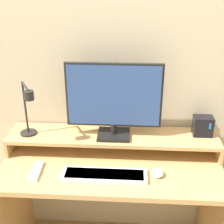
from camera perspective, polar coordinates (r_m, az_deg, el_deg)
The scene contains 9 objects.
wall_back at distance 1.91m, azimuth 0.49°, elevation 9.08°, with size 6.00×0.05×2.50m.
desk at distance 1.96m, azimuth -0.12°, elevation -14.54°, with size 1.28×0.57×0.73m.
monitor_shelf at distance 1.92m, azimuth 0.17°, elevation -4.59°, with size 1.28×0.26×0.11m.
monitor at distance 1.79m, azimuth 0.34°, elevation 2.32°, with size 0.56×0.17×0.45m.
desk_lamp at distance 1.85m, azimuth -15.11°, elevation 0.12°, with size 0.16×0.21×0.34m.
router_dock at distance 1.96m, azimuth 16.27°, elevation -2.47°, with size 0.12×0.08×0.12m.
keyboard at distance 1.74m, azimuth -1.41°, elevation -11.41°, with size 0.47×0.13×0.02m.
mouse at distance 1.76m, azimuth 8.38°, elevation -10.99°, with size 0.07×0.08×0.03m.
remote_control at distance 1.82m, azimuth -13.66°, elevation -10.46°, with size 0.06×0.18×0.02m.
Camera 1 is at (0.10, -1.23, 1.76)m, focal length 50.00 mm.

